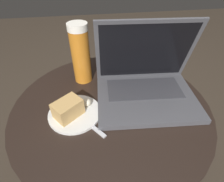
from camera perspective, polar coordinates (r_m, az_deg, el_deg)
name	(u,v)px	position (r m, az deg, el deg)	size (l,w,h in m)	color
ground_plane	(111,175)	(1.09, -0.17, -25.82)	(6.00, 6.00, 0.00)	#382D23
table	(111,129)	(0.73, -0.23, -12.27)	(0.69, 0.69, 0.56)	#9E9EA3
laptop	(146,82)	(0.64, 10.90, 2.85)	(0.37, 0.29, 0.27)	#47474C
beer_glass	(81,54)	(0.69, -10.19, 11.77)	(0.07, 0.07, 0.23)	#C6701E
snack_plate	(72,111)	(0.58, -12.93, -6.23)	(0.17, 0.17, 0.06)	silver
fork	(82,118)	(0.58, -9.73, -8.75)	(0.13, 0.15, 0.00)	silver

